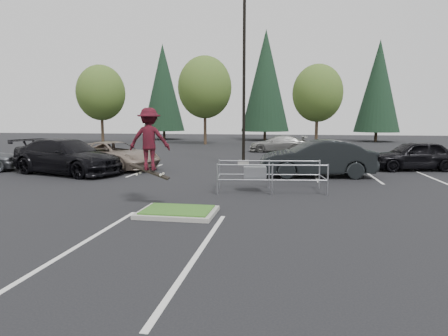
% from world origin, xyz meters
% --- Properties ---
extents(ground, '(120.00, 120.00, 0.00)m').
position_xyz_m(ground, '(0.00, 0.00, 0.00)').
color(ground, black).
rests_on(ground, ground).
extents(grass_median, '(2.20, 1.60, 0.16)m').
position_xyz_m(grass_median, '(0.00, 0.00, 0.08)').
color(grass_median, gray).
rests_on(grass_median, ground).
extents(stall_lines, '(22.62, 17.60, 0.01)m').
position_xyz_m(stall_lines, '(-1.35, 6.02, 0.00)').
color(stall_lines, silver).
rests_on(stall_lines, ground).
extents(light_pole, '(0.70, 0.60, 10.12)m').
position_xyz_m(light_pole, '(0.50, 12.00, 4.56)').
color(light_pole, gray).
rests_on(light_pole, ground).
extents(decid_a, '(5.44, 5.44, 8.91)m').
position_xyz_m(decid_a, '(-18.01, 30.03, 5.58)').
color(decid_a, '#38281C').
rests_on(decid_a, ground).
extents(decid_b, '(5.89, 5.89, 9.64)m').
position_xyz_m(decid_b, '(-6.01, 30.53, 6.04)').
color(decid_b, '#38281C').
rests_on(decid_b, ground).
extents(decid_c, '(5.12, 5.12, 8.38)m').
position_xyz_m(decid_c, '(5.99, 29.83, 5.25)').
color(decid_c, '#38281C').
rests_on(decid_c, ground).
extents(conif_a, '(5.72, 5.72, 13.00)m').
position_xyz_m(conif_a, '(-14.00, 40.00, 7.10)').
color(conif_a, '#38281C').
rests_on(conif_a, ground).
extents(conif_b, '(6.38, 6.38, 14.50)m').
position_xyz_m(conif_b, '(0.00, 40.50, 7.85)').
color(conif_b, '#38281C').
rests_on(conif_b, ground).
extents(conif_c, '(5.50, 5.50, 12.50)m').
position_xyz_m(conif_c, '(14.00, 39.50, 6.85)').
color(conif_c, '#38281C').
rests_on(conif_c, ground).
extents(cart_corral, '(4.22, 1.98, 1.15)m').
position_xyz_m(cart_corral, '(2.04, 3.94, 0.72)').
color(cart_corral, '#95979D').
rests_on(cart_corral, ground).
extents(skateboarder, '(1.38, 0.93, 2.27)m').
position_xyz_m(skateboarder, '(-1.20, 1.00, 2.12)').
color(skateboarder, black).
rests_on(skateboarder, ground).
extents(car_l_tan, '(6.09, 4.39, 1.54)m').
position_xyz_m(car_l_tan, '(-6.50, 9.25, 0.77)').
color(car_l_tan, gray).
rests_on(car_l_tan, ground).
extents(car_l_black, '(6.58, 4.08, 1.78)m').
position_xyz_m(car_l_black, '(-8.00, 7.00, 0.89)').
color(car_l_black, black).
rests_on(car_l_black, ground).
extents(car_r_charc, '(5.59, 2.62, 1.77)m').
position_xyz_m(car_r_charc, '(4.50, 8.19, 0.89)').
color(car_r_charc, black).
rests_on(car_r_charc, ground).
extents(car_r_black, '(5.04, 2.82, 1.62)m').
position_xyz_m(car_r_black, '(9.93, 11.50, 0.81)').
color(car_r_black, black).
rests_on(car_r_black, ground).
extents(car_far_silver, '(5.00, 2.47, 1.40)m').
position_xyz_m(car_far_silver, '(2.29, 22.00, 0.70)').
color(car_far_silver, gray).
rests_on(car_far_silver, ground).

